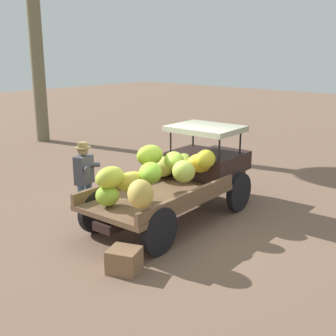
# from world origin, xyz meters

# --- Properties ---
(ground_plane) EXTENTS (60.00, 60.00, 0.00)m
(ground_plane) POSITION_xyz_m (0.00, 0.00, 0.00)
(ground_plane) COLOR brown
(truck) EXTENTS (4.53, 2.05, 1.88)m
(truck) POSITION_xyz_m (0.52, -0.02, 0.95)
(truck) COLOR black
(truck) RESTS_ON ground
(farmer) EXTENTS (0.54, 0.50, 1.70)m
(farmer) POSITION_xyz_m (-0.98, 1.36, 0.96)
(farmer) COLOR #435870
(farmer) RESTS_ON ground
(wooden_crate) EXTENTS (0.60, 0.63, 0.40)m
(wooden_crate) POSITION_xyz_m (-1.99, -0.91, 0.20)
(wooden_crate) COLOR brown
(wooden_crate) RESTS_ON ground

